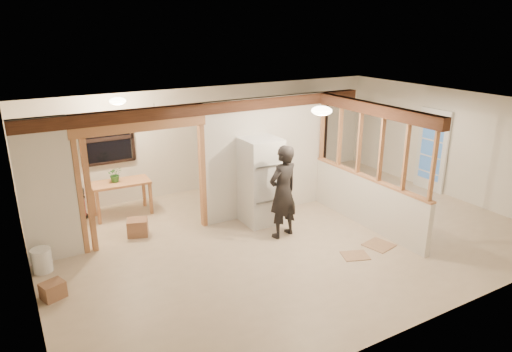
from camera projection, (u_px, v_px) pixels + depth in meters
floor at (288, 234)px, 8.92m from camera, size 9.00×6.50×0.01m
ceiling at (291, 107)px, 8.12m from camera, size 9.00×6.50×0.01m
wall_back at (216, 137)px, 11.19m from camera, size 9.00×0.01×2.50m
wall_front at (431, 242)px, 5.85m from camera, size 9.00×0.01×2.50m
wall_left at (23, 223)px, 6.40m from camera, size 0.01×6.50×2.50m
wall_right at (450, 143)px, 10.64m from camera, size 0.01×6.50×2.50m
partition_left_stub at (47, 191)px, 7.59m from camera, size 0.90×0.12×2.50m
partition_center at (266, 156)px, 9.60m from camera, size 2.80×0.12×2.50m
doorway_frame at (145, 184)px, 8.42m from camera, size 2.46×0.14×2.20m
header_beam_back at (212, 108)px, 8.68m from camera, size 7.00×0.18×0.22m
header_beam_right at (373, 109)px, 8.59m from camera, size 0.18×3.30×0.22m
pony_wall at (366, 202)px, 9.18m from camera, size 0.12×3.20×1.00m
stud_partition at (370, 146)px, 8.82m from camera, size 0.14×3.20×1.32m
window_back at (107, 139)px, 9.80m from camera, size 1.12×0.10×1.10m
french_door at (432, 150)px, 11.02m from camera, size 0.12×0.86×2.00m
ceiling_dome_main at (322, 111)px, 7.86m from camera, size 0.36×0.36×0.16m
ceiling_dome_util at (118, 101)px, 8.84m from camera, size 0.32×0.32×0.14m
hanging_bulb at (155, 120)px, 8.60m from camera, size 0.07×0.07×0.07m
refrigerator at (261, 181)px, 9.21m from camera, size 0.73×0.71×1.77m
woman at (283, 192)px, 8.56m from camera, size 0.74×0.56×1.81m
work_table at (122, 198)px, 9.71m from camera, size 1.22×0.65×0.75m
potted_plant at (115, 174)px, 9.53m from camera, size 0.30×0.26×0.33m
shop_vac at (74, 204)px, 9.51m from camera, size 0.66×0.66×0.65m
bookshelf at (308, 136)px, 12.30m from camera, size 1.03×0.34×2.06m
bucket at (42, 260)px, 7.52m from camera, size 0.36×0.36×0.40m
box_util_a at (138, 227)px, 8.82m from camera, size 0.47×0.43×0.33m
box_util_b at (57, 228)px, 8.83m from camera, size 0.41×0.41×0.29m
box_front at (53, 290)px, 6.80m from camera, size 0.39×0.35×0.26m
floor_panel_near at (379, 245)px, 8.45m from camera, size 0.56×0.56×0.02m
floor_panel_far at (355, 256)px, 8.07m from camera, size 0.55×0.50×0.01m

